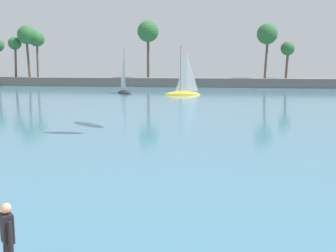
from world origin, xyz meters
TOP-DOWN VIEW (x-y plane):
  - sea at (0.00, 64.86)m, footprint 220.00×114.84m
  - palm_headland at (-2.35, 82.39)m, footprint 110.10×6.50m
  - person_at_waterline at (0.75, 6.79)m, footprint 0.41×0.42m
  - sailboat_near_shore at (-11.55, 60.28)m, footprint 3.91×5.16m
  - sailboat_mid_bay at (-2.36, 59.08)m, footprint 5.46×2.74m

SIDE VIEW (x-z plane):
  - sea at x=0.00m, z-range 0.00..0.06m
  - sailboat_near_shore at x=-11.55m, z-range -2.97..4.42m
  - sailboat_mid_bay at x=-2.36m, z-range -3.05..4.54m
  - person_at_waterline at x=0.75m, z-range 0.06..1.73m
  - palm_headland at x=-2.35m, z-range -3.52..9.76m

